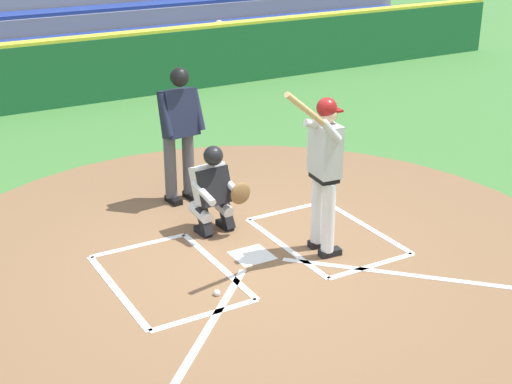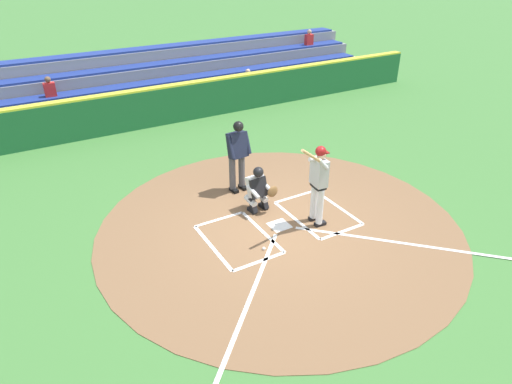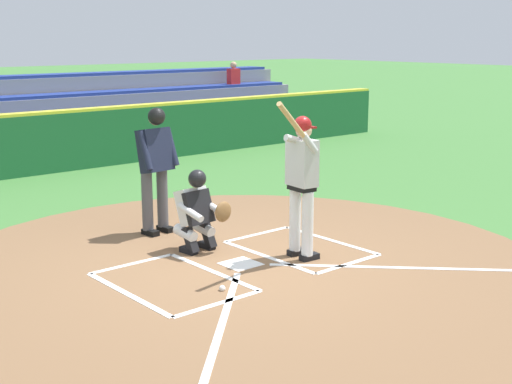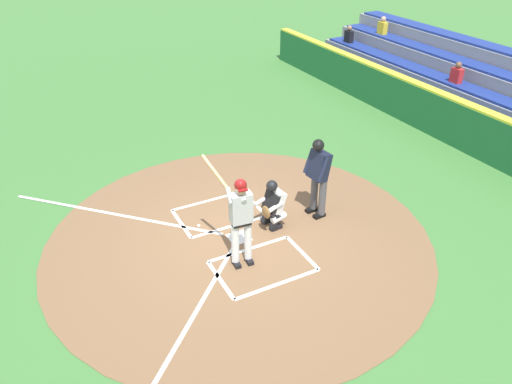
% 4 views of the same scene
% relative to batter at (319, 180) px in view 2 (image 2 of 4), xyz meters
% --- Properties ---
extents(ground_plane, '(120.00, 120.00, 0.00)m').
position_rel_batter_xyz_m(ground_plane, '(0.75, -0.32, -1.10)').
color(ground_plane, '#427A38').
extents(dirt_circle, '(8.00, 8.00, 0.01)m').
position_rel_batter_xyz_m(dirt_circle, '(0.75, -0.32, -1.09)').
color(dirt_circle, brown).
rests_on(dirt_circle, ground).
extents(home_plate_and_chalk, '(7.93, 4.91, 0.01)m').
position_rel_batter_xyz_m(home_plate_and_chalk, '(0.75, 0.56, -1.08)').
color(home_plate_and_chalk, white).
rests_on(home_plate_and_chalk, dirt_circle).
extents(batter, '(0.98, 0.64, 2.13)m').
position_rel_batter_xyz_m(batter, '(0.00, 0.00, 0.00)').
color(batter, white).
rests_on(batter, ground).
extents(catcher, '(0.63, 0.61, 1.13)m').
position_rel_batter_xyz_m(catcher, '(0.82, -1.15, -0.51)').
color(catcher, black).
rests_on(catcher, ground).
extents(plate_umpire, '(0.60, 0.45, 1.86)m').
position_rel_batter_xyz_m(plate_umpire, '(0.77, -2.24, -0.02)').
color(plate_umpire, '#4C4C51').
rests_on(plate_umpire, ground).
extents(baseball, '(0.07, 0.07, 0.07)m').
position_rel_batter_xyz_m(baseball, '(1.52, 0.28, -1.06)').
color(baseball, white).
rests_on(baseball, ground).
extents(backstop_wall, '(22.00, 0.36, 1.31)m').
position_rel_batter_xyz_m(backstop_wall, '(0.75, -7.82, -0.45)').
color(backstop_wall, '#1E6033').
rests_on(backstop_wall, ground).
extents(bleacher_stand, '(20.00, 3.40, 2.10)m').
position_rel_batter_xyz_m(bleacher_stand, '(0.76, -10.52, -0.40)').
color(bleacher_stand, gray).
rests_on(bleacher_stand, ground).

